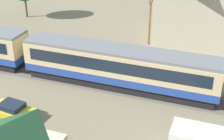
% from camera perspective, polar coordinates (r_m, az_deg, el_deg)
% --- Properties ---
extents(ground_plane, '(600.00, 600.00, 0.00)m').
position_cam_1_polar(ground_plane, '(37.04, -6.53, -1.40)').
color(ground_plane, '#7A7056').
extents(passenger_train, '(62.91, 3.21, 4.22)m').
position_cam_1_polar(passenger_train, '(34.22, 1.61, 0.66)').
color(passenger_train, '#234293').
rests_on(passenger_train, ground_plane).
extents(railway_track, '(104.25, 3.60, 0.04)m').
position_cam_1_polar(railway_track, '(34.67, 6.08, -3.52)').
color(railway_track, '#665B51').
rests_on(railway_track, ground_plane).
extents(station_house_dark_green_roof, '(9.79, 9.36, 10.76)m').
position_cam_1_polar(station_house_dark_green_roof, '(45.56, 13.77, 11.11)').
color(station_house_dark_green_roof, '#BCB293').
rests_on(station_house_dark_green_roof, ground_plane).
extents(parked_car_yellow, '(4.29, 2.29, 1.32)m').
position_cam_1_polar(parked_car_yellow, '(31.72, -16.13, -6.48)').
color(parked_car_yellow, yellow).
rests_on(parked_car_yellow, ground_plane).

